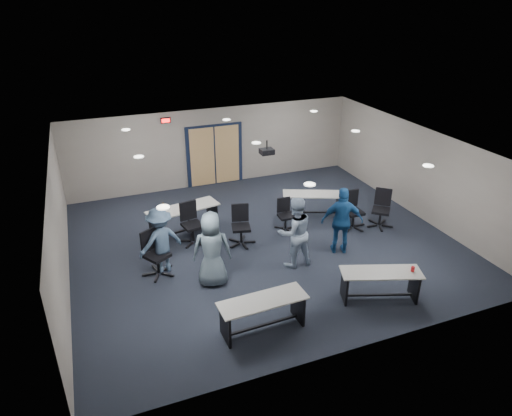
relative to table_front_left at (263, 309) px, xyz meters
name	(u,v)px	position (x,y,z in m)	size (l,w,h in m)	color
floor	(263,241)	(1.36, 3.33, -0.50)	(10.00, 10.00, 0.00)	black
back_wall	(214,147)	(1.36, 7.83, 0.85)	(10.00, 0.04, 2.70)	gray
front_wall	(358,292)	(1.36, -1.17, 0.85)	(10.00, 0.04, 2.70)	gray
left_wall	(59,229)	(-3.64, 3.33, 0.85)	(0.04, 9.00, 2.70)	gray
right_wall	(418,172)	(6.36, 3.33, 0.85)	(0.04, 9.00, 2.70)	gray
ceiling	(264,147)	(1.36, 3.33, 2.20)	(10.00, 9.00, 0.04)	silver
double_door	(215,156)	(1.36, 7.79, 0.55)	(2.00, 0.07, 2.20)	black
exit_sign	(166,120)	(-0.24, 7.78, 1.95)	(0.32, 0.07, 0.18)	black
ceiling_projector	(267,151)	(1.66, 3.83, 1.91)	(0.35, 0.32, 0.37)	black
ceiling_can_lights	(260,146)	(1.36, 3.58, 2.17)	(6.24, 5.74, 0.02)	white
table_front_left	(263,309)	(0.00, 0.00, 0.00)	(1.82, 0.66, 0.73)	#B8B6AE
table_front_right	(381,280)	(2.80, 0.01, -0.01)	(1.85, 1.14, 0.83)	#B8B6AE
table_back_left	(183,216)	(-0.55, 4.55, 0.06)	(2.10, 1.05, 1.11)	#B8B6AE
table_back_right	(312,200)	(3.36, 4.29, -0.01)	(1.87, 1.24, 0.72)	#B8B6AE
chair_back_a	(193,224)	(-0.43, 3.97, 0.07)	(0.72, 0.72, 1.15)	black
chair_back_b	(241,226)	(0.76, 3.42, 0.05)	(0.69, 0.69, 1.10)	black
chair_back_c	(286,215)	(2.22, 3.73, -0.03)	(0.59, 0.59, 0.93)	black
chair_back_d	(354,211)	(4.09, 3.12, 0.05)	(0.69, 0.69, 1.10)	black
chair_loose_left	(157,254)	(-1.60, 2.76, 0.08)	(0.72, 0.72, 1.15)	black
chair_loose_right	(381,209)	(4.87, 2.92, 0.06)	(0.70, 0.70, 1.11)	black
person_plaid	(212,249)	(-0.47, 1.94, 0.42)	(0.89, 0.58, 1.83)	slate
person_lightblue	(295,232)	(1.65, 1.98, 0.42)	(0.89, 0.69, 1.83)	#95ABC6
person_navy	(342,221)	(3.05, 2.10, 0.41)	(1.06, 0.44, 1.81)	navy
person_back	(161,241)	(-1.47, 2.88, 0.35)	(1.09, 0.63, 1.69)	#415975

